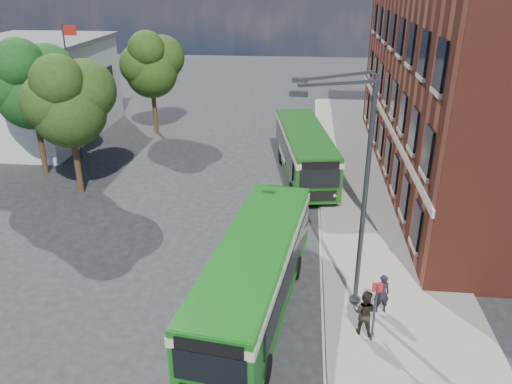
# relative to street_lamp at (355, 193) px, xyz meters

# --- Properties ---
(ground) EXTENTS (120.00, 120.00, 0.00)m
(ground) POSITION_rel_street_lamp_xyz_m (-4.84, 2.00, -4.79)
(ground) COLOR #252528
(ground) RESTS_ON ground
(pavement) EXTENTS (6.00, 48.00, 0.15)m
(pavement) POSITION_rel_street_lamp_xyz_m (2.16, 10.00, -4.72)
(pavement) COLOR gray
(pavement) RESTS_ON ground
(kerb_line) EXTENTS (0.12, 48.00, 0.01)m
(kerb_line) POSITION_rel_street_lamp_xyz_m (-0.89, 10.00, -4.79)
(kerb_line) COLOR beige
(kerb_line) RESTS_ON ground
(brick_office) EXTENTS (12.10, 26.00, 14.20)m
(brick_office) POSITION_rel_street_lamp_xyz_m (9.16, 14.00, 2.18)
(brick_office) COLOR maroon
(brick_office) RESTS_ON ground
(white_building) EXTENTS (9.40, 13.40, 7.30)m
(white_building) POSITION_rel_street_lamp_xyz_m (-22.84, 20.00, -1.13)
(white_building) COLOR silver
(white_building) RESTS_ON ground
(flagpole) EXTENTS (0.95, 0.10, 9.00)m
(flagpole) POSITION_rel_street_lamp_xyz_m (-17.29, 15.00, 0.15)
(flagpole) COLOR #36383B
(flagpole) RESTS_ON ground
(street_lamp) EXTENTS (2.96, 2.38, 9.00)m
(street_lamp) POSITION_rel_street_lamp_xyz_m (0.00, 0.00, 0.00)
(street_lamp) COLOR #36383B
(street_lamp) RESTS_ON ground
(bus_stop_sign) EXTENTS (0.35, 0.08, 2.52)m
(bus_stop_sign) POSITION_rel_street_lamp_xyz_m (0.76, -2.20, -3.28)
(bus_stop_sign) COLOR #36383B
(bus_stop_sign) RESTS_ON ground
(bus_front) EXTENTS (3.98, 11.05, 3.02)m
(bus_front) POSITION_rel_street_lamp_xyz_m (-3.50, -0.74, -2.96)
(bus_front) COLOR #166516
(bus_front) RESTS_ON ground
(bus_rear) EXTENTS (4.28, 10.92, 3.02)m
(bus_rear) POSITION_rel_street_lamp_xyz_m (-1.84, 13.39, -2.96)
(bus_rear) COLOR #185214
(bus_rear) RESTS_ON ground
(pedestrian_a) EXTENTS (0.65, 0.48, 1.62)m
(pedestrian_a) POSITION_rel_street_lamp_xyz_m (1.26, -0.53, -3.83)
(pedestrian_a) COLOR black
(pedestrian_a) RESTS_ON pavement
(pedestrian_b) EXTENTS (1.02, 0.91, 1.74)m
(pedestrian_b) POSITION_rel_street_lamp_xyz_m (0.48, -1.83, -3.77)
(pedestrian_b) COLOR black
(pedestrian_b) RESTS_ON pavement
(tree_left) EXTENTS (4.82, 4.59, 8.14)m
(tree_left) POSITION_rel_street_lamp_xyz_m (-14.90, 9.45, 0.74)
(tree_left) COLOR #3D2916
(tree_left) RESTS_ON ground
(tree_mid) EXTENTS (5.10, 4.85, 8.61)m
(tree_mid) POSITION_rel_street_lamp_xyz_m (-18.43, 12.12, 1.05)
(tree_mid) COLOR #3D2916
(tree_mid) RESTS_ON ground
(tree_right) EXTENTS (4.76, 4.53, 8.04)m
(tree_right) POSITION_rel_street_lamp_xyz_m (-13.89, 21.76, 0.66)
(tree_right) COLOR #3D2916
(tree_right) RESTS_ON ground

